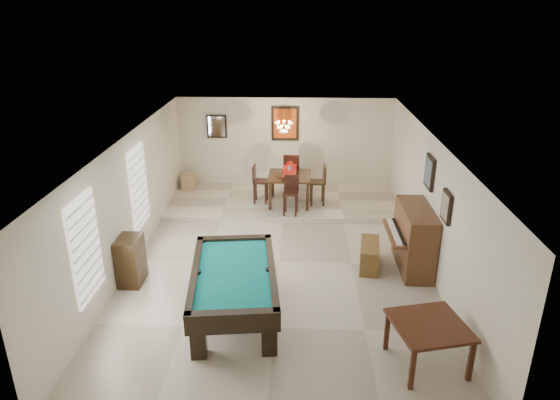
# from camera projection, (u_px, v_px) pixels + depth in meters

# --- Properties ---
(ground_plane) EXTENTS (6.00, 9.00, 0.02)m
(ground_plane) POSITION_uv_depth(u_px,v_px,m) (279.00, 263.00, 10.33)
(ground_plane) COLOR beige
(wall_back) EXTENTS (6.00, 0.04, 2.60)m
(wall_back) POSITION_uv_depth(u_px,v_px,m) (285.00, 144.00, 14.02)
(wall_back) COLOR silver
(wall_back) RESTS_ON ground_plane
(wall_front) EXTENTS (6.00, 0.04, 2.60)m
(wall_front) POSITION_uv_depth(u_px,v_px,m) (264.00, 353.00, 5.66)
(wall_front) COLOR silver
(wall_front) RESTS_ON ground_plane
(wall_left) EXTENTS (0.04, 9.00, 2.60)m
(wall_left) POSITION_uv_depth(u_px,v_px,m) (129.00, 202.00, 9.94)
(wall_left) COLOR silver
(wall_left) RESTS_ON ground_plane
(wall_right) EXTENTS (0.04, 9.00, 2.60)m
(wall_right) POSITION_uv_depth(u_px,v_px,m) (432.00, 206.00, 9.74)
(wall_right) COLOR silver
(wall_right) RESTS_ON ground_plane
(ceiling) EXTENTS (6.00, 9.00, 0.04)m
(ceiling) POSITION_uv_depth(u_px,v_px,m) (279.00, 140.00, 9.36)
(ceiling) COLOR white
(ceiling) RESTS_ON wall_back
(dining_step) EXTENTS (6.00, 2.50, 0.12)m
(dining_step) POSITION_uv_depth(u_px,v_px,m) (284.00, 201.00, 13.32)
(dining_step) COLOR beige
(dining_step) RESTS_ON ground_plane
(window_left_front) EXTENTS (0.06, 1.00, 1.70)m
(window_left_front) POSITION_uv_depth(u_px,v_px,m) (86.00, 248.00, 7.86)
(window_left_front) COLOR white
(window_left_front) RESTS_ON wall_left
(window_left_rear) EXTENTS (0.06, 1.00, 1.70)m
(window_left_rear) POSITION_uv_depth(u_px,v_px,m) (139.00, 187.00, 10.46)
(window_left_rear) COLOR white
(window_left_rear) RESTS_ON wall_left
(pool_table) EXTENTS (1.66, 2.69, 0.85)m
(pool_table) POSITION_uv_depth(u_px,v_px,m) (234.00, 294.00, 8.41)
(pool_table) COLOR black
(pool_table) RESTS_ON ground_plane
(square_table) EXTENTS (1.22, 1.22, 0.70)m
(square_table) POSITION_uv_depth(u_px,v_px,m) (427.00, 344.00, 7.30)
(square_table) COLOR #36190D
(square_table) RESTS_ON ground_plane
(upright_piano) EXTENTS (0.86, 1.54, 1.28)m
(upright_piano) POSITION_uv_depth(u_px,v_px,m) (407.00, 238.00, 9.92)
(upright_piano) COLOR brown
(upright_piano) RESTS_ON ground_plane
(piano_bench) EXTENTS (0.49, 0.97, 0.52)m
(piano_bench) POSITION_uv_depth(u_px,v_px,m) (369.00, 255.00, 10.06)
(piano_bench) COLOR brown
(piano_bench) RESTS_ON ground_plane
(apothecary_chest) EXTENTS (0.41, 0.62, 0.93)m
(apothecary_chest) POSITION_uv_depth(u_px,v_px,m) (131.00, 260.00, 9.42)
(apothecary_chest) COLOR black
(apothecary_chest) RESTS_ON ground_plane
(dining_table) EXTENTS (1.11, 1.11, 0.89)m
(dining_table) POSITION_uv_depth(u_px,v_px,m) (290.00, 187.00, 12.88)
(dining_table) COLOR black
(dining_table) RESTS_ON dining_step
(flower_vase) EXTENTS (0.19, 0.19, 0.26)m
(flower_vase) POSITION_uv_depth(u_px,v_px,m) (290.00, 166.00, 12.67)
(flower_vase) COLOR #B31C0F
(flower_vase) RESTS_ON dining_table
(dining_chair_south) EXTENTS (0.39, 0.39, 0.97)m
(dining_chair_south) POSITION_uv_depth(u_px,v_px,m) (291.00, 196.00, 12.19)
(dining_chair_south) COLOR black
(dining_chair_south) RESTS_ON dining_step
(dining_chair_north) EXTENTS (0.45, 0.45, 1.14)m
(dining_chair_north) POSITION_uv_depth(u_px,v_px,m) (292.00, 173.00, 13.53)
(dining_chair_north) COLOR black
(dining_chair_north) RESTS_ON dining_step
(dining_chair_west) EXTENTS (0.39, 0.39, 1.00)m
(dining_chair_west) POSITION_uv_depth(u_px,v_px,m) (261.00, 184.00, 12.93)
(dining_chair_west) COLOR black
(dining_chair_west) RESTS_ON dining_step
(dining_chair_east) EXTENTS (0.40, 0.40, 1.03)m
(dining_chair_east) POSITION_uv_depth(u_px,v_px,m) (317.00, 185.00, 12.82)
(dining_chair_east) COLOR black
(dining_chair_east) RESTS_ON dining_step
(corner_bench) EXTENTS (0.37, 0.46, 0.41)m
(corner_bench) POSITION_uv_depth(u_px,v_px,m) (189.00, 181.00, 14.02)
(corner_bench) COLOR tan
(corner_bench) RESTS_ON dining_step
(chandelier) EXTENTS (0.44, 0.44, 0.60)m
(chandelier) POSITION_uv_depth(u_px,v_px,m) (284.00, 123.00, 12.48)
(chandelier) COLOR #FFE5B2
(chandelier) RESTS_ON ceiling
(back_painting) EXTENTS (0.75, 0.06, 0.95)m
(back_painting) POSITION_uv_depth(u_px,v_px,m) (285.00, 123.00, 13.76)
(back_painting) COLOR #D84C14
(back_painting) RESTS_ON wall_back
(back_mirror) EXTENTS (0.55, 0.06, 0.65)m
(back_mirror) POSITION_uv_depth(u_px,v_px,m) (217.00, 126.00, 13.87)
(back_mirror) COLOR white
(back_mirror) RESTS_ON wall_back
(right_picture_upper) EXTENTS (0.06, 0.55, 0.65)m
(right_picture_upper) POSITION_uv_depth(u_px,v_px,m) (430.00, 172.00, 9.80)
(right_picture_upper) COLOR slate
(right_picture_upper) RESTS_ON wall_right
(right_picture_lower) EXTENTS (0.06, 0.45, 0.55)m
(right_picture_lower) POSITION_uv_depth(u_px,v_px,m) (447.00, 207.00, 8.67)
(right_picture_lower) COLOR gray
(right_picture_lower) RESTS_ON wall_right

